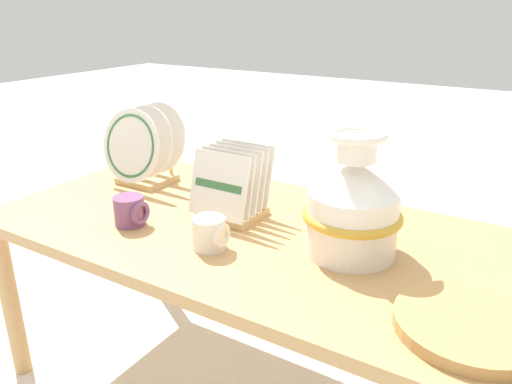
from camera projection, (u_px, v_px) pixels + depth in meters
display_table at (256, 246)px, 1.44m from camera, size 1.57×0.77×0.58m
ceramic_vase at (353, 205)px, 1.23m from camera, size 0.25×0.25×0.32m
dish_rack_round_plates at (143, 152)px, 1.74m from camera, size 0.25×0.20×0.27m
dish_rack_square_plates at (232, 190)px, 1.47m from camera, size 0.19×0.19×0.21m
wicker_charger_stack at (469, 325)px, 0.97m from camera, size 0.29×0.29×0.03m
mug_plum_glaze at (130, 211)px, 1.43m from camera, size 0.10×0.09×0.08m
mug_cream_glaze at (210, 234)px, 1.29m from camera, size 0.10×0.09×0.08m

